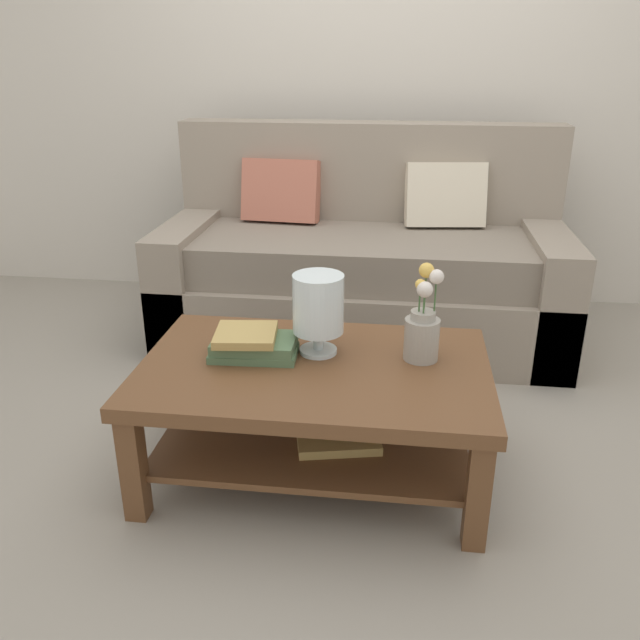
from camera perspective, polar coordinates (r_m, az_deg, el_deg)
ground_plane at (r=2.70m, az=2.33°, el=-9.08°), size 10.00×10.00×0.00m
back_wall at (r=3.95m, az=5.01°, el=21.52°), size 6.40×0.12×2.70m
couch at (r=3.42m, az=3.76°, el=4.60°), size 2.00×0.90×1.06m
coffee_table at (r=2.27m, az=-0.44°, el=-6.44°), size 1.18×0.75×0.43m
book_stack_main at (r=2.27m, az=-5.92°, el=-2.07°), size 0.30×0.22×0.09m
glass_hurricane_vase at (r=2.23m, az=-0.15°, el=1.20°), size 0.18×0.18×0.28m
flower_pitcher at (r=2.24m, az=8.90°, el=-0.66°), size 0.12×0.12×0.33m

